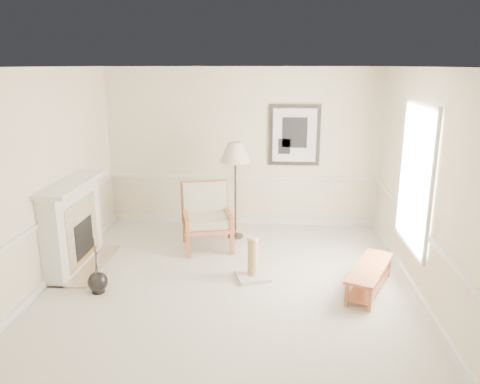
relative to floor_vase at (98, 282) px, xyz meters
name	(u,v)px	position (x,y,z in m)	size (l,w,h in m)	color
ground	(228,289)	(1.71, 0.22, -0.14)	(5.50, 5.50, 0.00)	silver
room	(238,152)	(1.85, 0.30, 1.72)	(5.04, 5.54, 2.92)	beige
fireplace	(74,225)	(-0.63, 0.82, 0.50)	(0.64, 1.64, 1.31)	white
floor_vase	(98,282)	(0.00, 0.00, 0.00)	(0.27, 0.27, 0.78)	black
armchair	(206,213)	(1.20, 1.78, 0.42)	(0.98, 1.02, 1.05)	#955330
floor_lamp	(235,155)	(1.65, 2.20, 1.32)	(0.65, 0.65, 1.68)	black
bench	(370,274)	(3.59, 0.32, 0.09)	(0.84, 1.28, 0.35)	#955330
scratching_post	(253,265)	(2.03, 0.58, 0.05)	(0.55, 0.55, 0.62)	silver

